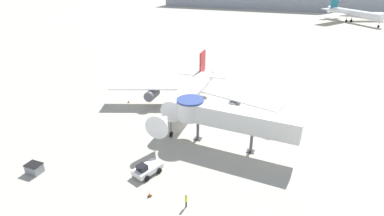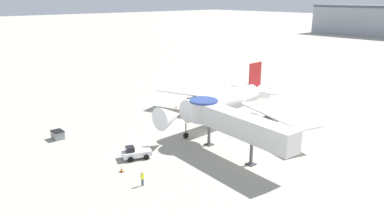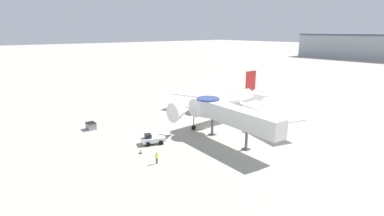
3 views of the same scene
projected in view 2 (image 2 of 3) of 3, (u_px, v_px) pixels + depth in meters
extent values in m
plane|color=#A8A393|center=(210.00, 134.00, 58.54)|extent=(800.00, 800.00, 0.00)
cylinder|color=white|center=(222.00, 102.00, 60.68)|extent=(4.06, 15.58, 3.47)
cone|color=white|center=(170.00, 116.00, 53.36)|extent=(3.62, 3.95, 3.47)
cone|color=white|center=(255.00, 92.00, 66.62)|extent=(3.67, 5.34, 3.47)
cube|color=white|center=(195.00, 93.00, 68.90)|extent=(15.00, 8.70, 0.22)
cube|color=white|center=(278.00, 114.00, 56.46)|extent=(15.05, 7.73, 0.22)
cube|color=#B21E1E|center=(255.00, 75.00, 65.55)|extent=(0.36, 3.19, 4.51)
cube|color=white|center=(256.00, 89.00, 66.62)|extent=(9.96, 2.61, 0.18)
cylinder|color=#565960|center=(196.00, 101.00, 67.78)|extent=(2.03, 3.25, 1.91)
cylinder|color=#565960|center=(268.00, 121.00, 56.95)|extent=(2.03, 3.25, 1.91)
cylinder|color=#4C4C51|center=(186.00, 129.00, 56.18)|extent=(0.18, 0.18, 2.00)
cylinder|color=black|center=(186.00, 136.00, 56.47)|extent=(0.29, 0.91, 0.90)
cylinder|color=#4C4C51|center=(222.00, 113.00, 63.83)|extent=(0.22, 0.22, 2.00)
cylinder|color=black|center=(222.00, 119.00, 64.11)|extent=(0.43, 0.91, 0.90)
cylinder|color=#4C4C51|center=(236.00, 117.00, 61.67)|extent=(0.22, 0.22, 2.00)
cylinder|color=black|center=(236.00, 123.00, 61.96)|extent=(0.43, 0.91, 0.90)
cube|color=silver|center=(243.00, 126.00, 47.66)|extent=(16.17, 3.77, 2.80)
cylinder|color=silver|center=(204.00, 111.00, 53.75)|extent=(3.90, 3.90, 2.80)
cylinder|color=navy|center=(204.00, 101.00, 53.30)|extent=(4.10, 4.10, 0.30)
cylinder|color=#56565B|center=(209.00, 134.00, 53.66)|extent=(0.44, 0.44, 3.39)
cube|color=#333338|center=(209.00, 144.00, 54.13)|extent=(1.10, 1.10, 0.12)
cylinder|color=#56565B|center=(251.00, 152.00, 47.33)|extent=(0.44, 0.44, 3.39)
cube|color=#333338|center=(251.00, 164.00, 47.80)|extent=(1.10, 1.10, 0.12)
cube|color=silver|center=(137.00, 153.00, 49.55)|extent=(3.15, 4.24, 0.72)
cube|color=black|center=(130.00, 149.00, 49.06)|extent=(1.47, 1.40, 0.65)
cylinder|color=black|center=(127.00, 154.00, 50.18)|extent=(0.54, 0.79, 0.72)
cylinder|color=black|center=(131.00, 159.00, 48.39)|extent=(0.54, 0.79, 0.72)
cylinder|color=black|center=(142.00, 151.00, 50.92)|extent=(0.54, 0.79, 0.72)
cylinder|color=black|center=(146.00, 157.00, 49.13)|extent=(0.54, 0.79, 0.72)
cube|color=gray|center=(58.00, 135.00, 56.25)|extent=(1.89, 1.48, 1.20)
cube|color=black|center=(57.00, 131.00, 56.06)|extent=(2.00, 1.57, 0.08)
cube|color=black|center=(150.00, 151.00, 51.96)|extent=(0.48, 0.48, 0.04)
cone|color=orange|center=(150.00, 148.00, 51.85)|extent=(0.33, 0.33, 0.74)
cylinder|color=white|center=(150.00, 148.00, 51.83)|extent=(0.18, 0.18, 0.09)
cube|color=black|center=(176.00, 108.00, 71.92)|extent=(0.37, 0.37, 0.04)
cone|color=orange|center=(176.00, 106.00, 71.83)|extent=(0.26, 0.26, 0.58)
cylinder|color=white|center=(176.00, 106.00, 71.81)|extent=(0.14, 0.14, 0.07)
cube|color=black|center=(122.00, 172.00, 45.80)|extent=(0.45, 0.45, 0.04)
cone|color=orange|center=(122.00, 169.00, 45.69)|extent=(0.31, 0.31, 0.70)
cylinder|color=white|center=(121.00, 168.00, 45.67)|extent=(0.17, 0.17, 0.08)
cylinder|color=#1E2338|center=(142.00, 183.00, 42.30)|extent=(0.12, 0.12, 0.82)
cylinder|color=#1E2338|center=(143.00, 182.00, 42.42)|extent=(0.12, 0.12, 0.82)
cube|color=#D1E019|center=(142.00, 176.00, 42.15)|extent=(0.21, 0.34, 0.65)
sphere|color=tan|center=(142.00, 173.00, 42.02)|extent=(0.22, 0.22, 0.22)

